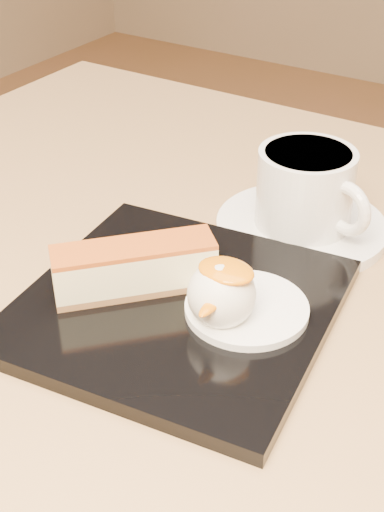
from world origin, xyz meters
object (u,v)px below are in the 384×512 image
Objects in this scene: coffee_cup at (307,188)px; table at (156,426)px; cheesecake at (134,267)px; dessert_plate at (178,306)px; saucer at (301,227)px; ice_cream_scoop at (221,294)px.

table is at bearing -96.85° from coffee_cup.
coffee_cup reaches higher than cheesecake.
table is 0.17m from dessert_plate.
cheesecake is 0.17m from saucer.
ice_cream_scoop is at bearing -68.41° from coffee_cup.
cheesecake reaches higher than table.
table is 3.64× the size of dessert_plate.
coffee_cup is (0.07, 0.14, 0.20)m from table.
ice_cream_scoop is at bearing -7.13° from dessert_plate.
coffee_cup reaches higher than dessert_plate.
ice_cream_scoop is (0.07, 0.00, 0.00)m from cheesecake.
table is 0.25m from coffee_cup.
ice_cream_scoop is 0.16m from saucer.
coffee_cup is (-0.01, 0.16, 0.01)m from ice_cream_scoop.
cheesecake is 2.27× the size of ice_cream_scoop.
ice_cream_scoop is at bearing -14.33° from table.
cheesecake is 0.73× the size of saucer.
cheesecake reaches higher than saucer.
ice_cream_scoop reaches higher than table.
cheesecake is at bearing -111.69° from saucer.
saucer is (0.06, 0.16, -0.03)m from cheesecake.
dessert_plate is 0.04m from cheesecake.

